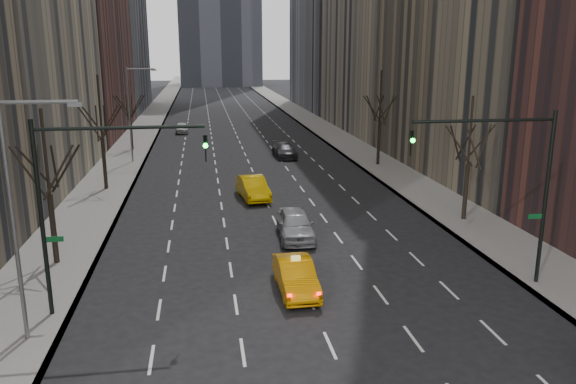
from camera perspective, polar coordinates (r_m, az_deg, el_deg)
name	(u,v)px	position (r m, az deg, el deg)	size (l,w,h in m)	color
sidewalk_left	(145,128)	(81.46, -14.30, 6.31)	(4.50, 320.00, 0.15)	slate
sidewalk_right	(317,125)	(82.77, 2.94, 6.85)	(4.50, 320.00, 0.15)	slate
tree_lw_b	(50,195)	(30.19, -23.05, -0.25)	(3.36, 3.50, 7.82)	black
tree_lw_c	(102,139)	(45.51, -18.34, 5.12)	(3.36, 3.50, 8.74)	black
tree_lw_d	(130,118)	(63.24, -15.73, 7.24)	(3.36, 3.50, 7.36)	black
tree_rw_b	(468,164)	(36.97, 17.80, 2.70)	(3.36, 3.50, 7.82)	black
tree_rw_c	(379,123)	(53.40, 9.27, 6.90)	(3.36, 3.50, 8.74)	black
traffic_mast_left	(83,186)	(23.45, -20.07, 0.57)	(6.69, 0.39, 8.00)	black
traffic_mast_right	(514,171)	(26.66, 21.94, 1.97)	(6.69, 0.39, 8.00)	black
streetlight_near	(21,197)	(21.96, -25.50, -0.49)	(2.83, 0.22, 9.00)	slate
streetlight_far	(133,105)	(55.98, -15.50, 8.54)	(2.83, 0.22, 9.00)	slate
taxi_sedan	(296,276)	(25.70, 0.79, -8.52)	(1.56, 4.47, 1.47)	orange
silver_sedan_ahead	(295,224)	(32.67, 0.75, -3.29)	(1.98, 4.92, 1.68)	#989A9F
far_taxi	(253,188)	(41.44, -3.58, 0.44)	(1.73, 4.96, 1.63)	#FEC105
far_suv_grey	(285,150)	(57.52, -0.35, 4.27)	(2.04, 5.03, 1.46)	#2F2E34
far_car_white	(182,128)	(75.98, -10.74, 6.42)	(1.61, 4.00, 1.36)	silver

